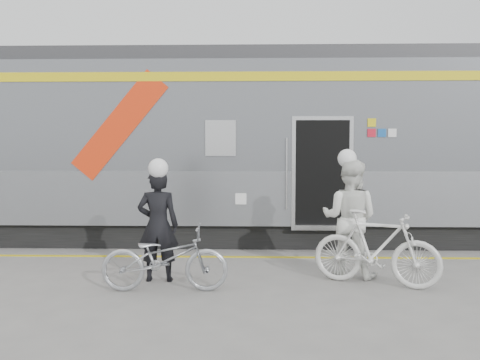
{
  "coord_description": "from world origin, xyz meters",
  "views": [
    {
      "loc": [
        0.43,
        -7.3,
        2.12
      ],
      "look_at": [
        0.19,
        1.6,
        1.5
      ],
      "focal_mm": 38.0,
      "sensor_mm": 36.0,
      "label": 1
    }
  ],
  "objects_px": {
    "man": "(158,225)",
    "bicycle_left": "(165,258)",
    "woman": "(350,218)",
    "bicycle_right": "(376,248)"
  },
  "relations": [
    {
      "from": "bicycle_left",
      "to": "bicycle_right",
      "type": "xyz_separation_m",
      "value": [
        3.13,
        0.38,
        0.09
      ]
    },
    {
      "from": "man",
      "to": "bicycle_left",
      "type": "relative_size",
      "value": 0.95
    },
    {
      "from": "man",
      "to": "woman",
      "type": "relative_size",
      "value": 0.93
    },
    {
      "from": "man",
      "to": "woman",
      "type": "bearing_deg",
      "value": -175.16
    },
    {
      "from": "woman",
      "to": "bicycle_right",
      "type": "height_order",
      "value": "woman"
    },
    {
      "from": "bicycle_left",
      "to": "woman",
      "type": "distance_m",
      "value": 3.01
    },
    {
      "from": "woman",
      "to": "bicycle_right",
      "type": "relative_size",
      "value": 0.99
    },
    {
      "from": "man",
      "to": "bicycle_left",
      "type": "bearing_deg",
      "value": 107.69
    },
    {
      "from": "bicycle_right",
      "to": "woman",
      "type": "bearing_deg",
      "value": 51.75
    },
    {
      "from": "man",
      "to": "woman",
      "type": "xyz_separation_m",
      "value": [
        3.03,
        0.38,
        0.07
      ]
    }
  ]
}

